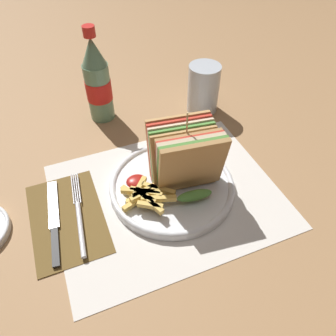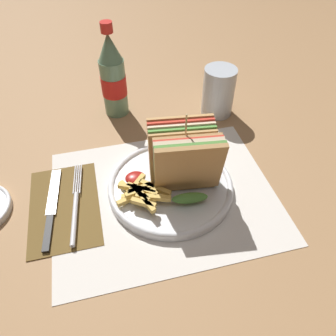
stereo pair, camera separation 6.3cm
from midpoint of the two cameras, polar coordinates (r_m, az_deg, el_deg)
name	(u,v)px [view 2 (the right image)]	position (r m, az deg, el deg)	size (l,w,h in m)	color
ground_plane	(175,193)	(0.64, 4.03, -4.54)	(4.00, 4.00, 0.00)	#9E754C
placemat	(164,194)	(0.64, 2.10, -4.63)	(0.42, 0.34, 0.00)	silver
plate_main	(170,186)	(0.64, 3.26, -3.26)	(0.24, 0.24, 0.02)	white
club_sandwich	(185,160)	(0.59, 5.93, 1.32)	(0.13, 0.12, 0.16)	tan
fries_pile	(142,192)	(0.60, -1.58, -4.43)	(0.10, 0.10, 0.02)	#E0B756
ketchup_blob	(135,178)	(0.63, -2.88, -1.86)	(0.04, 0.03, 0.01)	maroon
napkin	(64,206)	(0.64, -14.94, -6.51)	(0.13, 0.21, 0.00)	brown
fork	(75,209)	(0.62, -13.08, -7.17)	(0.03, 0.19, 0.01)	silver
knife	(51,208)	(0.64, -17.00, -6.78)	(0.03, 0.19, 0.00)	black
coke_bottle_near	(113,77)	(0.80, -7.26, 15.30)	(0.06, 0.06, 0.22)	slate
glass_near	(218,94)	(0.82, 10.94, 12.39)	(0.08, 0.08, 0.12)	silver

